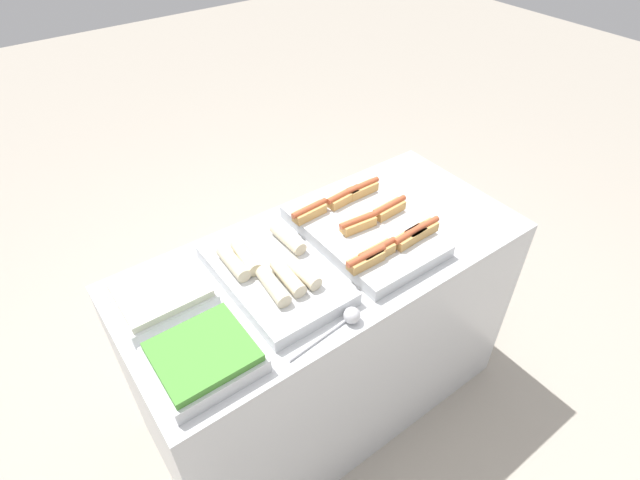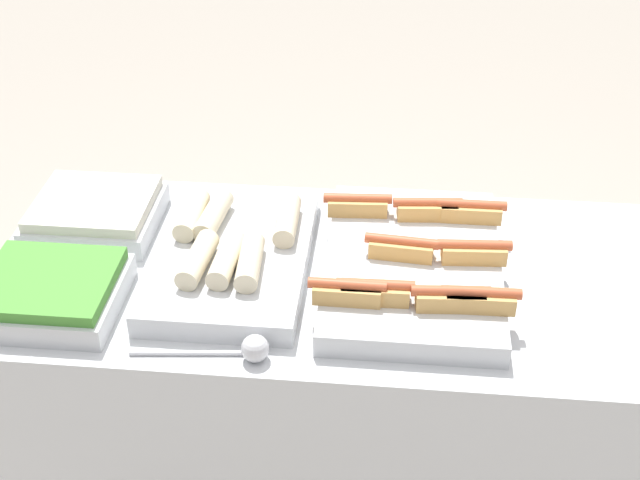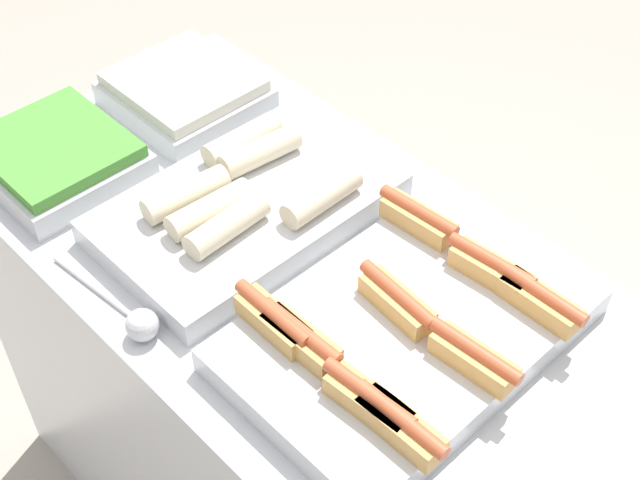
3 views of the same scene
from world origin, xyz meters
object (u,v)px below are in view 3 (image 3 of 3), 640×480
object	(u,v)px
tray_side_back	(185,93)
serving_spoon_near	(136,320)
tray_hotdogs	(408,328)
tray_side_front	(57,157)
tray_wraps	(246,204)

from	to	relation	value
tray_side_back	serving_spoon_near	size ratio (longest dim) A/B	1.05
tray_hotdogs	tray_side_front	xyz separation A→B (m)	(-0.72, -0.17, 0.00)
tray_hotdogs	tray_side_front	bearing A→B (deg)	-166.87
tray_wraps	serving_spoon_near	size ratio (longest dim) A/B	1.93
tray_wraps	tray_side_front	size ratio (longest dim) A/B	1.83
tray_wraps	tray_side_back	xyz separation A→B (m)	(-0.34, 0.13, 0.00)
tray_hotdogs	tray_wraps	xyz separation A→B (m)	(-0.39, 0.00, 0.00)
serving_spoon_near	tray_side_back	bearing A→B (deg)	135.06
tray_wraps	serving_spoon_near	xyz separation A→B (m)	(0.08, -0.29, -0.01)
tray_side_back	serving_spoon_near	distance (m)	0.59
serving_spoon_near	tray_wraps	bearing A→B (deg)	105.12
tray_wraps	tray_side_back	world-z (taller)	tray_wraps
tray_hotdogs	tray_side_front	distance (m)	0.74
tray_hotdogs	tray_side_front	size ratio (longest dim) A/B	1.97
tray_hotdogs	tray_side_back	bearing A→B (deg)	169.93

